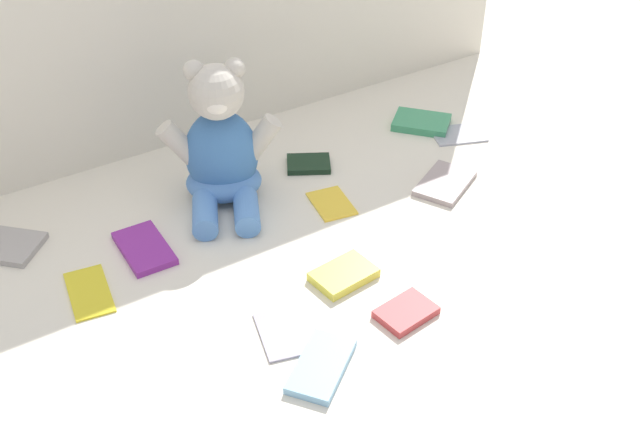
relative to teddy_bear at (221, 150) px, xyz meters
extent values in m
plane|color=silver|center=(0.08, -0.17, -0.11)|extent=(3.20, 3.20, 0.00)
ellipsoid|color=#3F72B2|center=(0.00, 0.01, -0.02)|extent=(0.18, 0.16, 0.19)
ellipsoid|color=#598CD1|center=(0.00, 0.00, -0.08)|extent=(0.19, 0.18, 0.07)
sphere|color=beige|center=(0.00, 0.00, 0.13)|extent=(0.14, 0.14, 0.11)
ellipsoid|color=white|center=(-0.01, -0.03, 0.12)|extent=(0.05, 0.05, 0.03)
sphere|color=beige|center=(-0.03, 0.03, 0.17)|extent=(0.05, 0.05, 0.04)
sphere|color=beige|center=(0.04, 0.00, 0.17)|extent=(0.05, 0.05, 0.04)
cylinder|color=beige|center=(-0.07, 0.04, 0.02)|extent=(0.10, 0.07, 0.10)
cylinder|color=beige|center=(0.07, -0.03, 0.02)|extent=(0.10, 0.07, 0.10)
cylinder|color=#598CD1|center=(-0.08, -0.07, -0.09)|extent=(0.09, 0.12, 0.05)
cylinder|color=#598CD1|center=(0.00, -0.10, -0.09)|extent=(0.09, 0.12, 0.05)
cube|color=#3C9465|center=(0.52, 0.01, -0.10)|extent=(0.15, 0.16, 0.02)
cube|color=yellow|center=(-0.33, -0.14, -0.11)|extent=(0.09, 0.14, 0.01)
cube|color=#A29B97|center=(-0.42, 0.06, -0.10)|extent=(0.15, 0.15, 0.01)
cube|color=#A0A1AD|center=(0.56, -0.07, -0.11)|extent=(0.14, 0.12, 0.01)
cube|color=#862890|center=(-0.21, -0.08, -0.10)|extent=(0.08, 0.14, 0.01)
cube|color=black|center=(0.20, 0.01, -0.10)|extent=(0.12, 0.11, 0.01)
cube|color=yellow|center=(0.17, -0.14, -0.11)|extent=(0.09, 0.11, 0.01)
cube|color=yellow|center=(0.06, -0.34, -0.10)|extent=(0.12, 0.09, 0.02)
cube|color=#86BADD|center=(-0.08, -0.50, -0.10)|extent=(0.15, 0.14, 0.01)
cube|color=#A49291|center=(0.40, -0.21, -0.10)|extent=(0.16, 0.14, 0.01)
cube|color=#BD3C3E|center=(0.10, -0.48, -0.10)|extent=(0.10, 0.08, 0.01)
cube|color=#9790A3|center=(-0.10, -0.40, -0.11)|extent=(0.09, 0.13, 0.01)
camera|label=1|loc=(-0.53, -1.21, 0.81)|focal=44.06mm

